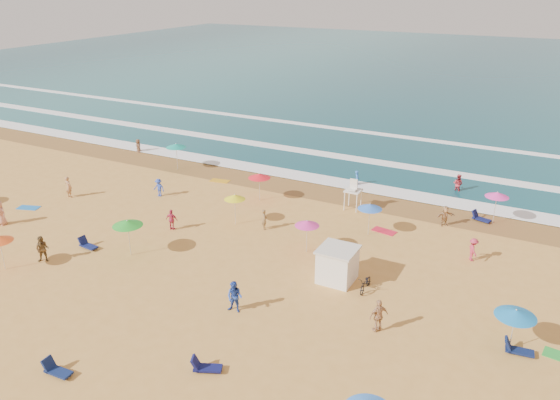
% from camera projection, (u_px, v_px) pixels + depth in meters
% --- Properties ---
extents(ground, '(220.00, 220.00, 0.00)m').
position_uv_depth(ground, '(261.00, 257.00, 35.34)').
color(ground, gold).
rests_on(ground, ground).
extents(ocean, '(220.00, 140.00, 0.18)m').
position_uv_depth(ocean, '(477.00, 71.00, 104.13)').
color(ocean, '#0C4756').
rests_on(ocean, ground).
extents(wet_sand, '(220.00, 220.00, 0.00)m').
position_uv_depth(wet_sand, '(334.00, 194.00, 45.58)').
color(wet_sand, olive).
rests_on(wet_sand, ground).
extents(surf_foam, '(200.00, 18.70, 0.05)m').
position_uv_depth(surf_foam, '(369.00, 163.00, 52.76)').
color(surf_foam, white).
rests_on(surf_foam, ground).
extents(cabana, '(2.00, 2.00, 2.00)m').
position_uv_depth(cabana, '(337.00, 265.00, 32.31)').
color(cabana, white).
rests_on(cabana, ground).
extents(cabana_roof, '(2.20, 2.20, 0.12)m').
position_uv_depth(cabana_roof, '(338.00, 249.00, 31.91)').
color(cabana_roof, silver).
rests_on(cabana_roof, cabana).
extents(bicycle, '(0.62, 1.73, 0.91)m').
position_uv_depth(bicycle, '(366.00, 283.00, 31.46)').
color(bicycle, black).
rests_on(bicycle, ground).
extents(lifeguard_stand, '(1.20, 1.20, 2.10)m').
position_uv_depth(lifeguard_stand, '(353.00, 197.00, 42.26)').
color(lifeguard_stand, white).
rests_on(lifeguard_stand, ground).
extents(beach_umbrellas, '(56.69, 28.73, 0.74)m').
position_uv_depth(beach_umbrellas, '(296.00, 236.00, 33.37)').
color(beach_umbrellas, green).
rests_on(beach_umbrellas, ground).
extents(loungers, '(43.79, 27.36, 0.34)m').
position_uv_depth(loungers, '(293.00, 305.00, 29.94)').
color(loungers, '#0D1A45').
rests_on(loungers, ground).
extents(towels, '(52.75, 27.76, 0.03)m').
position_uv_depth(towels, '(274.00, 272.00, 33.49)').
color(towels, '#E5531C').
rests_on(towels, ground).
extents(beachgoers, '(44.08, 25.83, 2.11)m').
position_uv_depth(beachgoers, '(287.00, 219.00, 39.02)').
color(beachgoers, blue).
rests_on(beachgoers, ground).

